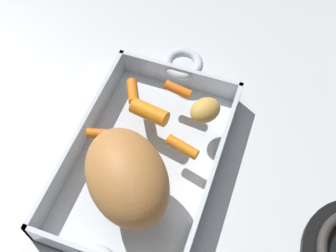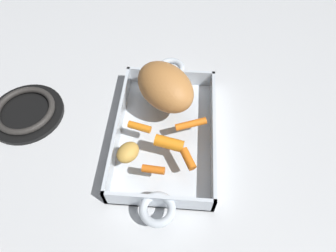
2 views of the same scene
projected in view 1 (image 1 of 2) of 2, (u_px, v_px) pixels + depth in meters
ground_plane at (146, 164)px, 0.61m from camera, size 2.10×2.10×0.00m
roasting_dish at (145, 159)px, 0.60m from camera, size 0.41×0.21×0.05m
pork_roast at (127, 177)px, 0.50m from camera, size 0.17×0.17×0.08m
baby_carrot_northwest at (149, 112)px, 0.59m from camera, size 0.03×0.06×0.03m
baby_carrot_southwest at (133, 92)px, 0.62m from camera, size 0.05×0.03×0.02m
baby_carrot_northeast at (182, 147)px, 0.57m from camera, size 0.03×0.05×0.02m
baby_carrot_short at (178, 90)px, 0.62m from camera, size 0.02×0.04×0.02m
baby_carrot_center_right at (109, 135)px, 0.58m from camera, size 0.03×0.07×0.02m
potato_corner at (205, 110)px, 0.59m from camera, size 0.06×0.06×0.03m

